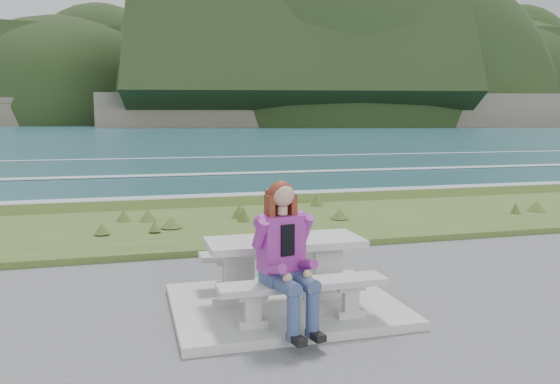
{
  "coord_description": "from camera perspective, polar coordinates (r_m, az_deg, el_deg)",
  "views": [
    {
      "loc": [
        -1.71,
        -5.96,
        2.22
      ],
      "look_at": [
        0.28,
        1.2,
        1.23
      ],
      "focal_mm": 35.0,
      "sensor_mm": 36.0,
      "label": 1
    }
  ],
  "objects": [
    {
      "name": "bench_landward",
      "position": [
        5.8,
        2.42,
        -10.2
      ],
      "size": [
        1.8,
        0.35,
        0.45
      ],
      "color": "#A5A5A0",
      "rests_on": "concrete_slab"
    },
    {
      "name": "bench_seaward",
      "position": [
        7.1,
        -1.08,
        -6.88
      ],
      "size": [
        1.8,
        0.35,
        0.45
      ],
      "color": "#A5A5A0",
      "rests_on": "concrete_slab"
    },
    {
      "name": "grass_verge",
      "position": [
        11.31,
        -6.52,
        -3.81
      ],
      "size": [
        160.0,
        4.5,
        0.22
      ],
      "primitive_type": "cube",
      "color": "#36501E",
      "rests_on": "ground"
    },
    {
      "name": "concrete_slab",
      "position": [
        6.57,
        0.48,
        -11.74
      ],
      "size": [
        2.6,
        2.1,
        0.1
      ],
      "primitive_type": "cube",
      "color": "#A5A5A0",
      "rests_on": "ground"
    },
    {
      "name": "picnic_table",
      "position": [
        6.38,
        0.49,
        -6.36
      ],
      "size": [
        1.8,
        0.75,
        0.75
      ],
      "color": "#A5A5A0",
      "rests_on": "concrete_slab"
    },
    {
      "name": "headland_range",
      "position": [
        447.53,
        10.02,
        8.42
      ],
      "size": [
        729.83,
        363.95,
        212.59
      ],
      "color": "#645A4B",
      "rests_on": "ground"
    },
    {
      "name": "ocean",
      "position": [
        31.35,
        -12.25,
        0.12
      ],
      "size": [
        1600.0,
        1600.0,
        0.09
      ],
      "color": "#204D5C",
      "rests_on": "ground"
    },
    {
      "name": "shore_drop",
      "position": [
        14.14,
        -8.37,
        -1.56
      ],
      "size": [
        160.0,
        0.8,
        2.2
      ],
      "primitive_type": "cube",
      "color": "#645A4B",
      "rests_on": "ground"
    },
    {
      "name": "seated_woman",
      "position": [
        5.56,
        0.95,
        -8.78
      ],
      "size": [
        0.58,
        0.84,
        1.51
      ],
      "rotation": [
        0.0,
        0.0,
        0.22
      ],
      "color": "navy",
      "rests_on": "concrete_slab"
    }
  ]
}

